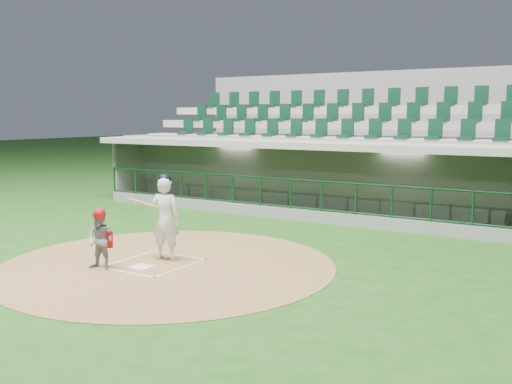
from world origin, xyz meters
TOP-DOWN VIEW (x-y plane):
  - ground at (0.00, 0.00)m, footprint 120.00×120.00m
  - dirt_circle at (0.30, -0.20)m, footprint 7.20×7.20m
  - home_plate at (0.00, -0.70)m, footprint 0.43×0.43m
  - batter_box_chalk at (0.00, -0.30)m, footprint 1.55×1.80m
  - dugout_structure at (0.17, 7.83)m, footprint 16.40×3.70m
  - seating_deck at (0.00, 10.91)m, footprint 17.00×6.72m
  - batter at (-0.00, 0.10)m, footprint 0.92×0.94m
  - catcher at (-0.65, -1.20)m, footprint 0.66×0.55m

SIDE VIEW (x-z plane):
  - ground at x=0.00m, z-range 0.00..0.00m
  - dirt_circle at x=0.30m, z-range 0.00..0.01m
  - batter_box_chalk at x=0.00m, z-range 0.01..0.02m
  - home_plate at x=0.00m, z-range 0.01..0.03m
  - catcher at x=-0.65m, z-range 0.00..1.29m
  - dugout_structure at x=0.17m, z-range -0.53..2.47m
  - batter at x=0.00m, z-range 0.01..1.93m
  - seating_deck at x=0.00m, z-range -1.15..4.00m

